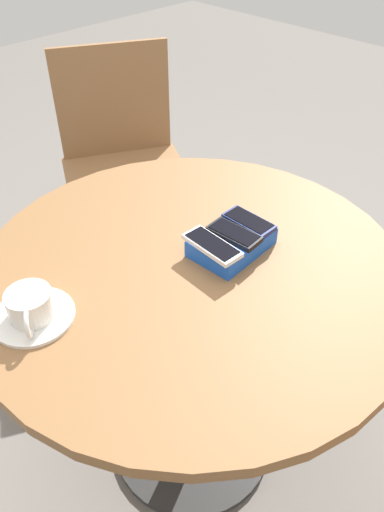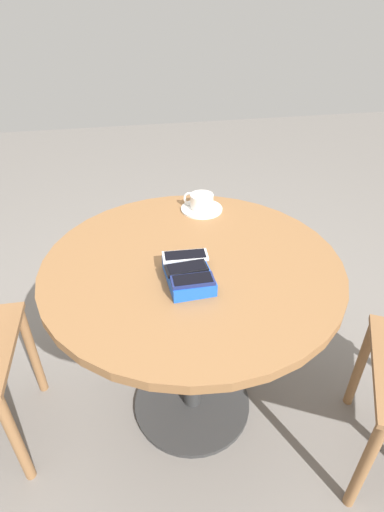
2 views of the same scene
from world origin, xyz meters
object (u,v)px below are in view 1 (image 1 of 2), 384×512
object	(u,v)px
phone_black	(234,234)
phone_navy	(249,222)
saucer	(34,316)
chair_near_window	(125,167)
coffee_cup	(30,305)
phone_box	(232,242)
round_table	(192,308)
phone_white	(212,245)

from	to	relation	value
phone_black	phone_navy	bearing A→B (deg)	-173.29
saucer	chair_near_window	world-z (taller)	chair_near_window
phone_black	chair_near_window	world-z (taller)	chair_near_window
phone_navy	coffee_cup	size ratio (longest dim) A/B	1.09
phone_box	saucer	size ratio (longest dim) A/B	1.16
saucer	chair_near_window	xyz separation A→B (m)	(-0.76, -0.69, -0.25)
saucer	coffee_cup	distance (m)	0.03
chair_near_window	coffee_cup	bearing A→B (deg)	42.36
phone_box	round_table	bearing A→B (deg)	-16.65
phone_box	phone_black	world-z (taller)	phone_black
round_table	phone_black	size ratio (longest dim) A/B	7.67
phone_box	phone_white	bearing A→B (deg)	-1.36
phone_navy	coffee_cup	distance (m)	0.50
round_table	chair_near_window	xyz separation A→B (m)	(-0.43, -0.79, -0.11)
coffee_cup	chair_near_window	xyz separation A→B (m)	(-0.76, -0.69, -0.29)
phone_navy	round_table	bearing A→B (deg)	-10.09
phone_navy	phone_black	bearing A→B (deg)	6.71
phone_navy	phone_white	distance (m)	0.12
round_table	phone_box	xyz separation A→B (m)	(-0.10, 0.03, 0.16)
round_table	phone_white	world-z (taller)	phone_white
round_table	phone_white	distance (m)	0.19
phone_black	chair_near_window	bearing A→B (deg)	-111.87
phone_navy	chair_near_window	size ratio (longest dim) A/B	0.13
chair_near_window	phone_navy	bearing A→B (deg)	71.56
phone_box	phone_navy	world-z (taller)	phone_navy
phone_navy	chair_near_window	world-z (taller)	chair_near_window
coffee_cup	chair_near_window	world-z (taller)	chair_near_window
coffee_cup	phone_navy	bearing A→B (deg)	165.50
saucer	chair_near_window	bearing A→B (deg)	-137.68
phone_navy	phone_black	world-z (taller)	same
phone_navy	chair_near_window	bearing A→B (deg)	-108.44
phone_box	phone_white	size ratio (longest dim) A/B	1.33
phone_box	coffee_cup	world-z (taller)	coffee_cup
round_table	phone_black	xyz separation A→B (m)	(-0.10, 0.03, 0.19)
saucer	round_table	bearing A→B (deg)	163.05
phone_white	phone_box	bearing A→B (deg)	178.64
phone_box	phone_navy	size ratio (longest dim) A/B	1.53
phone_box	saucer	world-z (taller)	phone_box
chair_near_window	round_table	bearing A→B (deg)	61.63
phone_black	coffee_cup	size ratio (longest dim) A/B	1.12
round_table	saucer	xyz separation A→B (m)	(0.33, -0.10, 0.14)
phone_white	chair_near_window	world-z (taller)	chair_near_window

